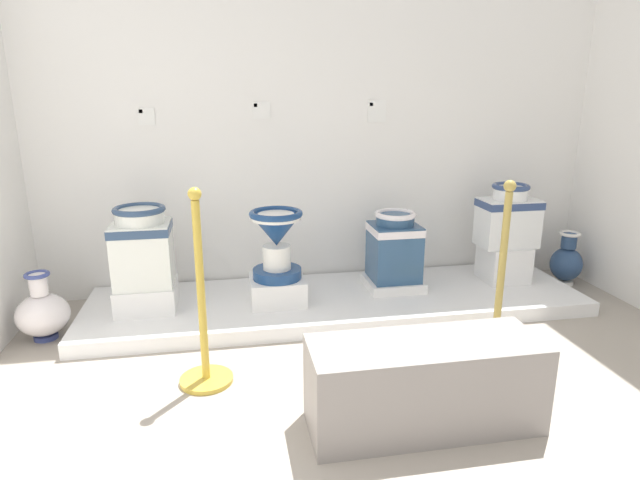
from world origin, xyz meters
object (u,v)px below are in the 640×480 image
object	(u,v)px
decorative_vase_companion	(566,262)
stanchion_post_near_left	(203,331)
info_placard_second	(261,110)
stanchion_post_near_right	(498,306)
plinth_block_slender_white	(393,283)
info_placard_first	(146,116)
museum_bench	(424,384)
antique_toilet_slender_white	(394,245)
plinth_block_broad_patterned	(147,296)
antique_toilet_broad_patterned	(142,244)
antique_toilet_leftmost	(508,216)
plinth_block_leftmost	(503,263)
antique_toilet_squat_floral	(276,237)
info_placard_third	(377,111)
plinth_block_squat_floral	(278,290)
decorative_vase_corner	(43,313)

from	to	relation	value
decorative_vase_companion	stanchion_post_near_left	world-z (taller)	stanchion_post_near_left
info_placard_second	decorative_vase_companion	distance (m)	2.54
stanchion_post_near_right	plinth_block_slender_white	bearing A→B (deg)	109.64
info_placard_first	museum_bench	bearing A→B (deg)	-54.40
antique_toilet_slender_white	museum_bench	xyz separation A→B (m)	(-0.32, -1.43, -0.21)
plinth_block_broad_patterned	info_placard_second	distance (m)	1.45
antique_toilet_broad_patterned	antique_toilet_leftmost	bearing A→B (deg)	1.96
plinth_block_leftmost	decorative_vase_companion	bearing A→B (deg)	6.45
antique_toilet_broad_patterned	museum_bench	bearing A→B (deg)	-45.51
antique_toilet_squat_floral	stanchion_post_near_right	xyz separation A→B (m)	(1.14, -0.75, -0.24)
antique_toilet_broad_patterned	info_placard_third	distance (m)	1.85
plinth_block_broad_patterned	stanchion_post_near_right	world-z (taller)	stanchion_post_near_right
antique_toilet_slender_white	antique_toilet_broad_patterned	bearing A→B (deg)	-177.23
info_placard_third	museum_bench	xyz separation A→B (m)	(-0.28, -1.82, -1.09)
plinth_block_squat_floral	antique_toilet_leftmost	world-z (taller)	antique_toilet_leftmost
antique_toilet_slender_white	museum_bench	bearing A→B (deg)	-102.69
info_placard_third	stanchion_post_near_left	size ratio (longest dim) A/B	0.15
plinth_block_broad_patterned	museum_bench	distance (m)	1.90
antique_toilet_slender_white	info_placard_second	xyz separation A→B (m)	(-0.86, 0.38, 0.90)
antique_toilet_broad_patterned	stanchion_post_near_left	xyz separation A→B (m)	(0.38, -0.81, -0.23)
stanchion_post_near_left	museum_bench	bearing A→B (deg)	-29.53
antique_toilet_squat_floral	antique_toilet_slender_white	bearing A→B (deg)	8.74
stanchion_post_near_left	stanchion_post_near_right	distance (m)	1.59
antique_toilet_squat_floral	plinth_block_squat_floral	bearing A→B (deg)	0.00
stanchion_post_near_right	plinth_block_broad_patterned	bearing A→B (deg)	157.86
plinth_block_broad_patterned	info_placard_first	distance (m)	1.19
plinth_block_squat_floral	info_placard_first	distance (m)	1.44
antique_toilet_broad_patterned	info_placard_second	size ratio (longest dim) A/B	4.04
info_placard_second	stanchion_post_near_left	size ratio (longest dim) A/B	0.12
plinth_block_squat_floral	museum_bench	xyz separation A→B (m)	(0.50, -1.31, 0.02)
info_placard_first	plinth_block_broad_patterned	bearing A→B (deg)	-93.69
stanchion_post_near_left	plinth_block_broad_patterned	bearing A→B (deg)	114.95
decorative_vase_corner	museum_bench	distance (m)	2.26
antique_toilet_squat_floral	stanchion_post_near_left	distance (m)	0.92
antique_toilet_squat_floral	info_placard_first	xyz separation A→B (m)	(-0.80, 0.51, 0.73)
plinth_block_slender_white	stanchion_post_near_left	bearing A→B (deg)	-144.90
info_placard_first	info_placard_third	size ratio (longest dim) A/B	0.73
plinth_block_broad_patterned	decorative_vase_corner	bearing A→B (deg)	-166.11
antique_toilet_broad_patterned	plinth_block_squat_floral	bearing A→B (deg)	-3.27
antique_toilet_slender_white	stanchion_post_near_left	bearing A→B (deg)	-144.90
antique_toilet_squat_floral	info_placard_third	world-z (taller)	info_placard_third
antique_toilet_leftmost	info_placard_second	xyz separation A→B (m)	(-1.70, 0.38, 0.73)
decorative_vase_corner	stanchion_post_near_left	distance (m)	1.17
info_placard_first	stanchion_post_near_left	world-z (taller)	info_placard_first
plinth_block_broad_patterned	plinth_block_leftmost	bearing A→B (deg)	1.96
antique_toilet_squat_floral	plinth_block_slender_white	size ratio (longest dim) A/B	1.17
plinth_block_squat_floral	decorative_vase_companion	distance (m)	2.23
plinth_block_squat_floral	plinth_block_leftmost	xyz separation A→B (m)	(1.67, 0.13, 0.05)
stanchion_post_near_right	decorative_vase_corner	bearing A→B (deg)	165.51
info_placard_third	stanchion_post_near_right	bearing A→B (deg)	-74.33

